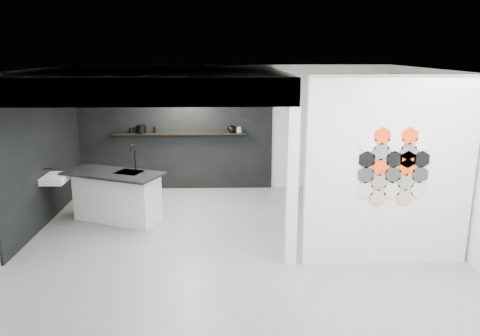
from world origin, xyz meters
name	(u,v)px	position (x,y,z in m)	size (l,w,h in m)	color
floor	(235,238)	(0.00, 0.00, -0.01)	(7.00, 6.00, 0.01)	slate
partition_panel	(389,172)	(2.23, -1.00, 1.40)	(2.45, 0.15, 2.80)	silver
bay_clad_back	(175,138)	(-1.30, 2.97, 1.18)	(4.40, 0.04, 2.35)	black
bay_clad_left	(45,159)	(-3.47, 1.00, 1.18)	(0.04, 4.00, 2.35)	black
bulkhead	(160,83)	(-1.30, 1.00, 2.55)	(4.40, 4.00, 0.40)	silver
corner_column	(292,188)	(0.82, -1.00, 1.18)	(0.16, 0.16, 2.35)	silver
fascia_beam	(141,92)	(-1.30, -0.92, 2.55)	(4.40, 0.16, 0.40)	silver
wall_basin	(56,178)	(-3.24, 0.80, 0.85)	(0.40, 0.60, 0.12)	silver
display_shelf	(179,134)	(-1.20, 2.87, 1.30)	(3.00, 0.15, 0.04)	black
kitchen_island	(117,195)	(-2.18, 0.90, 0.49)	(1.96, 1.43, 1.44)	silver
stockpot	(141,129)	(-2.03, 2.87, 1.41)	(0.21, 0.21, 0.17)	black
kettle	(232,129)	(-0.01, 2.87, 1.40)	(0.19, 0.19, 0.17)	black
glass_bowl	(239,131)	(0.15, 2.87, 1.36)	(0.12, 0.12, 0.09)	gray
glass_vase	(239,130)	(0.15, 2.87, 1.38)	(0.09, 0.09, 0.13)	gray
bottle_dark	(154,130)	(-1.74, 2.87, 1.39)	(0.05, 0.05, 0.14)	black
utensil_cup	(131,130)	(-2.25, 2.87, 1.38)	(0.09, 0.09, 0.11)	black
hex_tile_cluster	(394,167)	(2.26, -1.09, 1.50)	(1.04, 0.02, 1.16)	beige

